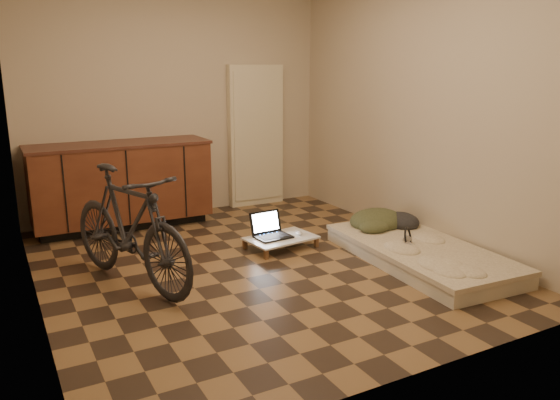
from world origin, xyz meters
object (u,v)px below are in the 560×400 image
lap_desk (281,238)px  laptop (270,231)px  bicycle (129,222)px  futon (420,253)px

lap_desk → laptop: size_ratio=1.98×
lap_desk → laptop: bearing=129.0°
bicycle → futon: bicycle is taller
bicycle → lap_desk: bearing=-10.4°
lap_desk → bicycle: bearing=-178.8°
bicycle → lap_desk: size_ratio=2.31×
laptop → futon: bearing=-49.9°
futon → bicycle: bearing=167.0°
futon → lap_desk: size_ratio=2.68×
lap_desk → futon: bearing=-53.1°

